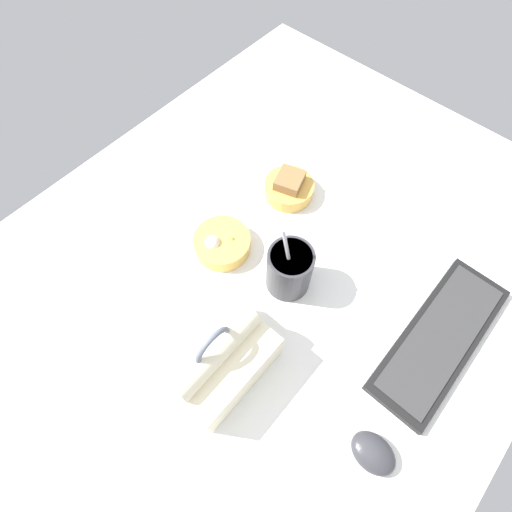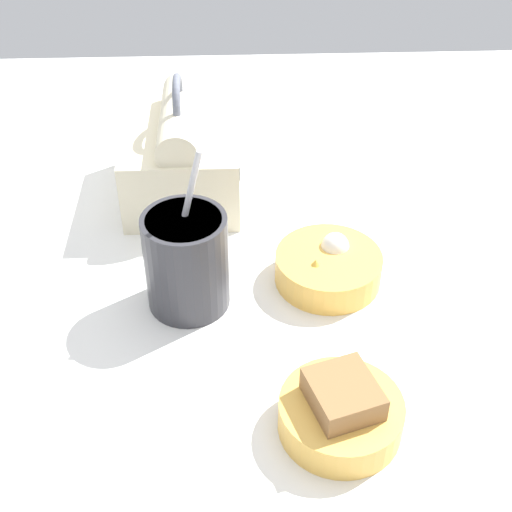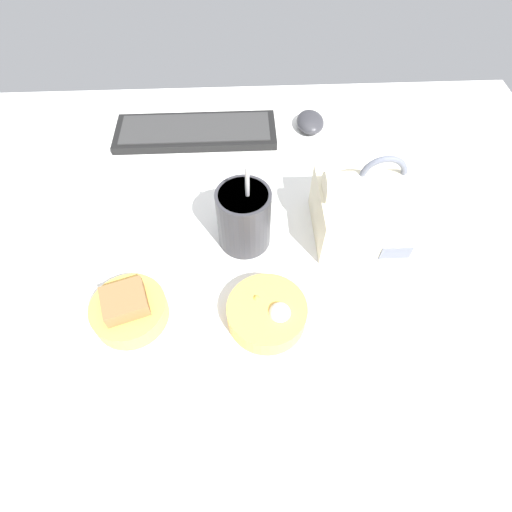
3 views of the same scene
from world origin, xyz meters
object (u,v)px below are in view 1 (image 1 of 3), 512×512
lunch_bag (217,357)px  bento_bowl_sandwich (289,187)px  soup_cup (289,269)px  computer_mouse (373,453)px  bento_bowl_snacks (222,243)px  keyboard (440,338)px

lunch_bag → bento_bowl_sandwich: 44.33cm
soup_cup → computer_mouse: size_ratio=2.38×
lunch_bag → bento_bowl_sandwich: (-41.06, -16.30, -3.66)cm
bento_bowl_snacks → computer_mouse: bearing=75.0°
lunch_bag → keyboard: bearing=138.1°
keyboard → bento_bowl_sandwich: size_ratio=3.04×
bento_bowl_sandwich → computer_mouse: bearing=53.7°
computer_mouse → lunch_bag: bearing=-78.0°
bento_bowl_snacks → computer_mouse: size_ratio=1.53×
keyboard → lunch_bag: lunch_bag is taller
bento_bowl_sandwich → computer_mouse: bento_bowl_sandwich is taller
lunch_bag → bento_bowl_snacks: 26.57cm
keyboard → bento_bowl_snacks: bearing=-74.3°
computer_mouse → soup_cup: bearing=-116.5°
lunch_bag → bento_bowl_snacks: bearing=-137.8°
lunch_bag → soup_cup: (-22.48, -1.36, 0.12)cm
bento_bowl_snacks → computer_mouse: 50.07cm
bento_bowl_snacks → soup_cup: bearing=100.5°
bento_bowl_sandwich → lunch_bag: bearing=21.6°
lunch_bag → computer_mouse: 31.68cm
lunch_bag → soup_cup: 22.52cm
bento_bowl_snacks → lunch_bag: bearing=42.2°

